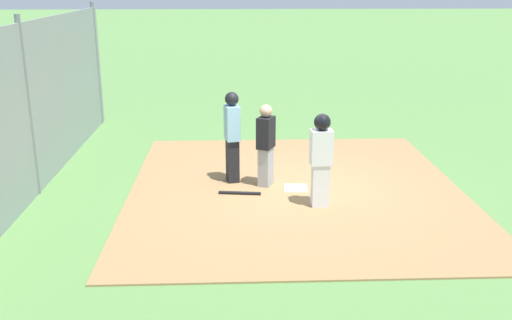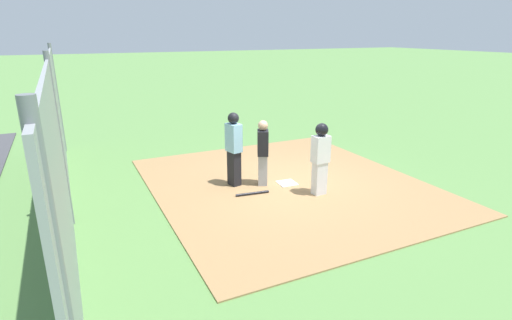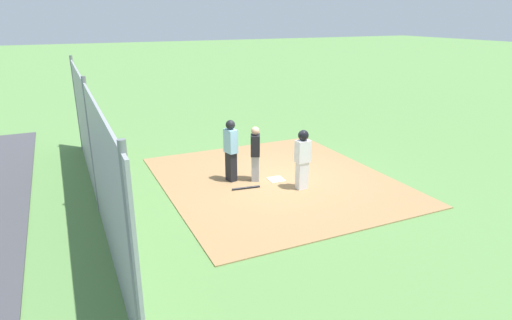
{
  "view_description": "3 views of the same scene",
  "coord_description": "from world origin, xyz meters",
  "views": [
    {
      "loc": [
        10.58,
        -1.21,
        3.94
      ],
      "look_at": [
        0.51,
        -0.79,
        0.78
      ],
      "focal_mm": 40.75,
      "sensor_mm": 36.0,
      "label": 1
    },
    {
      "loc": [
        8.12,
        -4.77,
        3.66
      ],
      "look_at": [
        -0.15,
        -0.79,
        0.72
      ],
      "focal_mm": 28.09,
      "sensor_mm": 36.0,
      "label": 2
    },
    {
      "loc": [
        10.49,
        -5.52,
        4.67
      ],
      "look_at": [
        0.14,
        -0.72,
        0.79
      ],
      "focal_mm": 30.14,
      "sensor_mm": 36.0,
      "label": 3
    }
  ],
  "objects": [
    {
      "name": "backstop_fence",
      "position": [
        0.0,
        -4.95,
        1.6
      ],
      "size": [
        12.0,
        0.1,
        3.35
      ],
      "color": "#93999E",
      "rests_on": "ground_plane"
    },
    {
      "name": "ground_plane",
      "position": [
        0.0,
        0.0,
        0.0
      ],
      "size": [
        140.0,
        140.0,
        0.0
      ],
      "primitive_type": "plane",
      "color": "#5B8947"
    },
    {
      "name": "umpire",
      "position": [
        -0.5,
        -1.22,
        1.0
      ],
      "size": [
        0.43,
        0.33,
        1.82
      ],
      "rotation": [
        0.0,
        0.0,
        1.78
      ],
      "color": "black",
      "rests_on": "dirt_infield"
    },
    {
      "name": "dirt_infield",
      "position": [
        0.0,
        0.0,
        0.01
      ],
      "size": [
        7.2,
        6.4,
        0.03
      ],
      "primitive_type": "cube",
      "color": "#9E774C",
      "rests_on": "ground_plane"
    },
    {
      "name": "baseball_bat",
      "position": [
        0.27,
        -1.09,
        0.06
      ],
      "size": [
        0.16,
        0.81,
        0.06
      ],
      "primitive_type": "cylinder",
      "rotation": [
        0.0,
        1.57,
        4.59
      ],
      "color": "black",
      "rests_on": "dirt_infield"
    },
    {
      "name": "home_plate",
      "position": [
        0.0,
        0.0,
        0.04
      ],
      "size": [
        0.47,
        0.47,
        0.02
      ],
      "primitive_type": "cube",
      "rotation": [
        0.0,
        0.0,
        -0.07
      ],
      "color": "white",
      "rests_on": "dirt_infield"
    },
    {
      "name": "runner",
      "position": [
        0.9,
        0.34,
        1.0
      ],
      "size": [
        0.29,
        0.39,
        1.69
      ],
      "rotation": [
        0.0,
        0.0,
        3.2
      ],
      "color": "silver",
      "rests_on": "dirt_infield"
    },
    {
      "name": "catcher",
      "position": [
        -0.23,
        -0.57,
        0.87
      ],
      "size": [
        0.45,
        0.4,
        1.62
      ],
      "rotation": [
        0.0,
        0.0,
        1.13
      ],
      "color": "#9E9EA3",
      "rests_on": "dirt_infield"
    }
  ]
}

